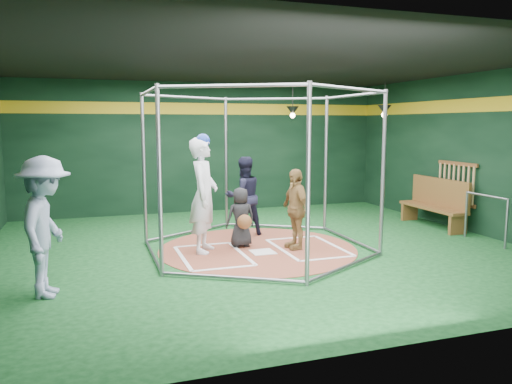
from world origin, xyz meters
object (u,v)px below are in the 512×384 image
object	(u,v)px
umpire	(244,196)
visitor_leopard	(295,209)
batter_figure	(204,194)
dugout_bench	(436,202)

from	to	relation	value
umpire	visitor_leopard	bearing A→B (deg)	104.99
batter_figure	visitor_leopard	distance (m)	1.78
dugout_bench	umpire	bearing A→B (deg)	173.65
batter_figure	dugout_bench	world-z (taller)	batter_figure
batter_figure	umpire	bearing A→B (deg)	44.61
visitor_leopard	dugout_bench	bearing A→B (deg)	97.77
batter_figure	umpire	size ratio (longest dim) A/B	1.30
batter_figure	umpire	world-z (taller)	batter_figure
dugout_bench	visitor_leopard	bearing A→B (deg)	-167.15
visitor_leopard	batter_figure	bearing A→B (deg)	-105.23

